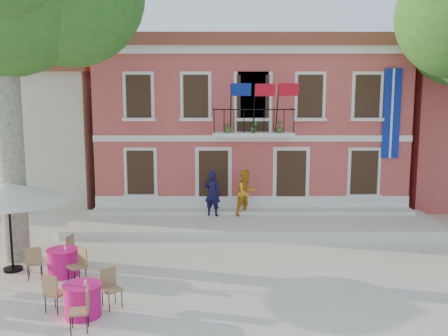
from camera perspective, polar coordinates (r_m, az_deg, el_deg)
ground at (r=15.18m, az=-3.19°, el=-11.23°), size 90.00×90.00×0.00m
main_building at (r=24.31m, az=2.75°, el=5.39°), size 13.50×9.59×7.50m
neighbor_west at (r=27.35m, az=-22.27°, el=3.94°), size 9.40×9.40×6.40m
terrace at (r=19.35m, az=3.48°, el=-6.37°), size 14.00×3.40×0.30m
patio_umbrella at (r=15.53m, az=-23.46°, el=-2.55°), size 3.49×3.49×2.60m
pedestrian_navy at (r=19.72m, az=-1.32°, el=-2.89°), size 0.78×0.66×1.83m
pedestrian_orange at (r=19.81m, az=2.53°, el=-2.83°), size 1.13×1.09×1.84m
cafe_table_1 at (r=12.38m, az=-15.86°, el=-14.15°), size 1.84×1.76×0.95m
cafe_table_3 at (r=15.07m, az=-17.95°, el=-10.07°), size 1.82×1.79×0.95m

